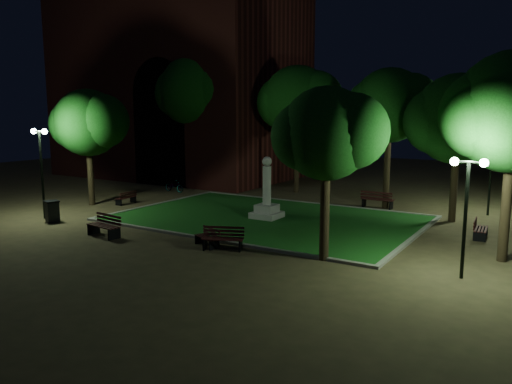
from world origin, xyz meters
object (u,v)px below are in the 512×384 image
bench_west_near (105,226)px  bicycle (174,186)px  monument (267,201)px  bench_right_side (479,229)px  trash_bin (52,211)px  bench_near_left (208,238)px  bench_left_side (126,198)px  bench_near_right (223,239)px  bench_far_side (377,200)px

bench_west_near → bicycle: bench_west_near is taller
monument → bench_right_side: 10.16m
trash_bin → bicycle: trash_bin is taller
bench_near_left → bench_left_side: 11.29m
bench_near_left → bench_near_right: size_ratio=0.82×
bench_left_side → bench_far_side: (13.36, 6.75, 0.11)m
bench_west_near → bench_right_side: bench_west_near is taller
bench_right_side → bench_far_side: bearing=50.2°
bench_near_left → bench_west_near: bench_west_near is taller
bench_near_right → bench_west_near: 5.87m
bench_west_near → bicycle: (-5.73, 11.21, -0.01)m
bench_west_near → bench_right_side: 16.70m
bench_near_left → bench_right_side: (9.37, 7.47, 0.03)m
monument → bicycle: size_ratio=1.86×
bench_far_side → bicycle: bearing=5.6°
bench_left_side → bench_right_side: size_ratio=0.92×
bench_left_side → bench_near_right: bearing=62.6°
bench_near_right → trash_bin: 10.39m
bench_near_left → bench_left_side: size_ratio=1.03×
bench_near_right → bench_right_side: size_ratio=1.15×
bench_near_right → bench_right_side: bearing=17.8°
bench_west_near → bench_left_side: bench_west_near is taller
bench_west_near → trash_bin: bearing=179.0°
monument → bench_right_side: (10.01, 1.61, -0.57)m
bench_near_left → trash_bin: trash_bin is taller
bench_near_right → bench_right_side: bench_near_right is taller
monument → bench_far_side: size_ratio=1.73×
bench_near_left → bench_left_side: bench_left_side is taller
bicycle → bench_near_right: bearing=-126.7°
bench_west_near → bicycle: bearing=123.9°
bench_near_right → bench_left_side: bearing=131.1°
bench_left_side → trash_bin: size_ratio=1.29×
bench_west_near → trash_bin: 4.65m
monument → bench_left_side: 9.50m
monument → trash_bin: (-8.91, -6.35, -0.40)m
bench_west_near → bench_near_left: bearing=19.6°
bench_west_near → bench_left_side: (-5.14, 6.19, -0.10)m
bench_left_side → bench_far_side: size_ratio=0.76×
bench_west_near → trash_bin: (-4.60, 0.64, 0.09)m
bench_west_near → bench_right_side: bearing=37.8°
bench_near_right → bench_left_side: bench_near_right is taller
bench_west_near → trash_bin: size_ratio=1.69×
monument → bicycle: monument is taller
bench_near_left → bench_west_near: bearing=-144.2°
monument → trash_bin: 10.95m
bench_far_side → trash_bin: trash_bin is taller
bench_near_left → bench_far_side: (3.27, 11.82, 0.12)m
bench_right_side → trash_bin: trash_bin is taller
bench_near_right → bench_west_near: bearing=166.6°
monument → bench_west_near: bearing=-121.7°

